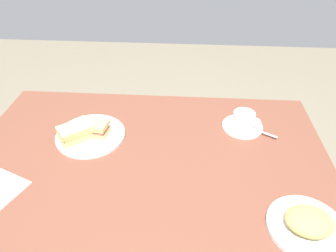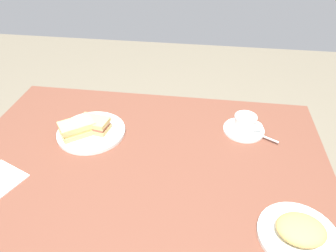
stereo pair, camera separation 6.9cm
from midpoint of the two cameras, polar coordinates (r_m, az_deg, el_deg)
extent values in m
cube|color=brown|center=(1.15, -5.54, -6.77)|extent=(1.32, 0.87, 0.05)
cylinder|color=brown|center=(1.82, -21.63, -6.58)|extent=(0.08, 0.08, 0.72)
cylinder|color=brown|center=(1.71, 17.06, -8.65)|extent=(0.08, 0.08, 0.72)
cylinder|color=white|center=(1.26, -15.62, -1.68)|extent=(0.27, 0.27, 0.01)
cube|color=tan|center=(1.25, -15.09, -0.91)|extent=(0.13, 0.09, 0.02)
cube|color=#A95546|center=(1.24, -15.21, -0.33)|extent=(0.12, 0.08, 0.01)
cube|color=tan|center=(1.23, -15.32, 0.26)|extent=(0.13, 0.09, 0.02)
cube|color=tan|center=(1.24, -17.98, -1.73)|extent=(0.15, 0.14, 0.02)
cube|color=#E1C96B|center=(1.23, -18.12, -1.12)|extent=(0.14, 0.13, 0.01)
cube|color=tan|center=(1.22, -18.27, -0.49)|extent=(0.15, 0.14, 0.02)
cylinder|color=white|center=(1.29, 12.08, -0.13)|extent=(0.16, 0.16, 0.01)
cylinder|color=white|center=(1.27, 12.28, 1.16)|extent=(0.09, 0.09, 0.06)
cylinder|color=#B37141|center=(1.25, 12.44, 2.15)|extent=(0.08, 0.08, 0.01)
torus|color=white|center=(1.26, 14.43, 0.58)|extent=(0.04, 0.02, 0.04)
cube|color=silver|center=(1.26, 16.51, -1.50)|extent=(0.07, 0.04, 0.00)
ellipsoid|color=silver|center=(1.27, 14.56, -0.74)|extent=(0.03, 0.03, 0.01)
cylinder|color=silver|center=(0.99, 22.35, -17.00)|extent=(0.22, 0.22, 0.01)
ellipsoid|color=tan|center=(0.97, 22.76, -15.97)|extent=(0.13, 0.11, 0.04)
camera|label=1|loc=(0.03, -91.62, -1.21)|focal=33.00mm
camera|label=2|loc=(0.03, 88.38, 1.21)|focal=33.00mm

